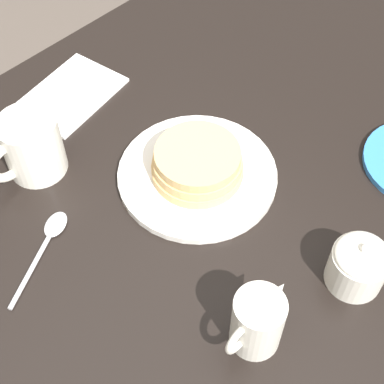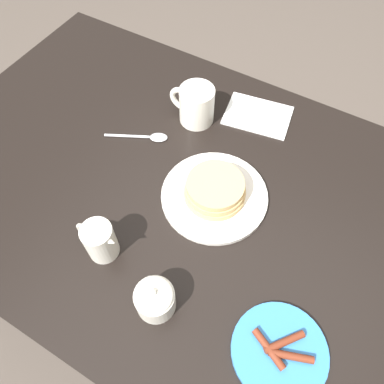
{
  "view_description": "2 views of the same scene",
  "coord_description": "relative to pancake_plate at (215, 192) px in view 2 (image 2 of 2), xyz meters",
  "views": [
    {
      "loc": [
        0.37,
        0.38,
        1.46
      ],
      "look_at": [
        -0.01,
        0.01,
        0.77
      ],
      "focal_mm": 55.0,
      "sensor_mm": 36.0,
      "label": 1
    },
    {
      "loc": [
        -0.23,
        0.4,
        1.49
      ],
      "look_at": [
        -0.01,
        0.01,
        0.77
      ],
      "focal_mm": 35.0,
      "sensor_mm": 36.0,
      "label": 2
    }
  ],
  "objects": [
    {
      "name": "coffee_mug",
      "position": [
        0.16,
        -0.19,
        0.03
      ],
      "size": [
        0.13,
        0.09,
        0.1
      ],
      "color": "silver",
      "rests_on": "dining_table"
    },
    {
      "name": "creamer_pitcher",
      "position": [
        0.14,
        0.23,
        0.03
      ],
      "size": [
        0.11,
        0.06,
        0.1
      ],
      "color": "silver",
      "rests_on": "dining_table"
    },
    {
      "name": "ground_plane",
      "position": [
        0.05,
        0.02,
        -0.77
      ],
      "size": [
        8.0,
        8.0,
        0.0
      ],
      "primitive_type": "plane",
      "color": "#51473F"
    },
    {
      "name": "napkin",
      "position": [
        0.02,
        -0.29,
        -0.02
      ],
      "size": [
        0.19,
        0.15,
        0.01
      ],
      "color": "white",
      "rests_on": "dining_table"
    },
    {
      "name": "dining_table",
      "position": [
        0.05,
        0.02,
        -0.14
      ],
      "size": [
        1.4,
        0.87,
        0.74
      ],
      "color": "black",
      "rests_on": "ground_plane"
    },
    {
      "name": "sugar_bowl",
      "position": [
        -0.02,
        0.28,
        0.02
      ],
      "size": [
        0.08,
        0.08,
        0.08
      ],
      "color": "silver",
      "rests_on": "dining_table"
    },
    {
      "name": "spoon",
      "position": [
        0.23,
        -0.07,
        -0.02
      ],
      "size": [
        0.15,
        0.09,
        0.01
      ],
      "color": "silver",
      "rests_on": "dining_table"
    },
    {
      "name": "side_plate_bacon",
      "position": [
        -0.26,
        0.24,
        -0.02
      ],
      "size": [
        0.18,
        0.18,
        0.02
      ],
      "color": "#337AC6",
      "rests_on": "dining_table"
    },
    {
      "name": "pancake_plate",
      "position": [
        0.0,
        0.0,
        0.0
      ],
      "size": [
        0.25,
        0.25,
        0.06
      ],
      "color": "white",
      "rests_on": "dining_table"
    }
  ]
}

